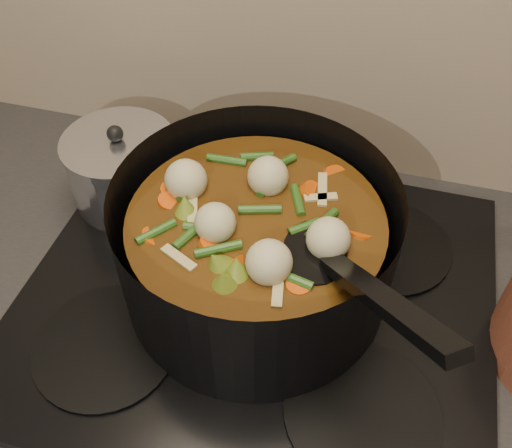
# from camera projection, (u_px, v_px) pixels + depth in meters

# --- Properties ---
(counter) EXTENTS (2.64, 0.64, 0.91)m
(counter) POSITION_uv_depth(u_px,v_px,m) (257.00, 437.00, 1.11)
(counter) COLOR brown
(counter) RESTS_ON ground
(stovetop) EXTENTS (0.62, 0.54, 0.03)m
(stovetop) POSITION_uv_depth(u_px,v_px,m) (257.00, 297.00, 0.77)
(stovetop) COLOR black
(stovetop) RESTS_ON counter
(stockpot) EXTENTS (0.46, 0.46, 0.25)m
(stockpot) POSITION_uv_depth(u_px,v_px,m) (257.00, 247.00, 0.72)
(stockpot) COLOR black
(stockpot) RESTS_ON stovetop
(saucepan) EXTENTS (0.16, 0.16, 0.13)m
(saucepan) POSITION_uv_depth(u_px,v_px,m) (123.00, 169.00, 0.85)
(saucepan) COLOR silver
(saucepan) RESTS_ON stovetop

